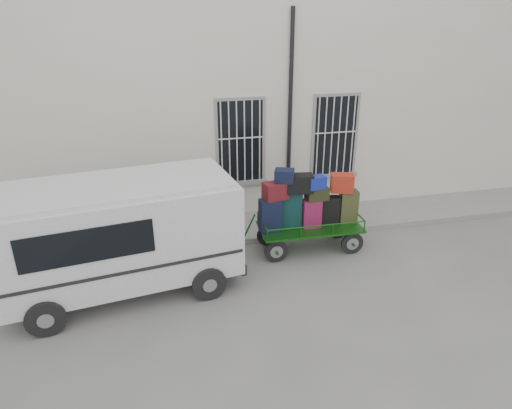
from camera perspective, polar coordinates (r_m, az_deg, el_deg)
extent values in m
plane|color=slate|center=(10.67, 3.48, -8.04)|extent=(80.00, 80.00, 0.00)
cube|color=beige|center=(14.68, -2.39, 13.34)|extent=(24.00, 5.00, 6.00)
cylinder|color=black|center=(12.49, 4.25, 10.57)|extent=(0.11, 0.11, 5.60)
cube|color=black|center=(12.36, -1.96, 7.85)|extent=(1.20, 0.08, 2.20)
cube|color=gray|center=(12.70, -1.87, 2.78)|extent=(1.45, 0.22, 0.12)
cube|color=black|center=(13.13, 9.81, 8.45)|extent=(1.20, 0.08, 2.20)
cube|color=gray|center=(13.45, 9.51, 3.66)|extent=(1.45, 0.22, 0.12)
cube|color=gray|center=(12.50, 0.67, -2.63)|extent=(24.00, 1.70, 0.15)
cylinder|color=black|center=(10.80, 2.55, -5.87)|extent=(0.56, 0.08, 0.56)
cylinder|color=gray|center=(10.80, 2.55, -5.87)|extent=(0.31, 0.11, 0.31)
cylinder|color=black|center=(11.53, 1.49, -3.84)|extent=(0.56, 0.08, 0.56)
cylinder|color=gray|center=(11.53, 1.49, -3.84)|extent=(0.31, 0.11, 0.31)
cylinder|color=black|center=(11.39, 11.92, -4.76)|extent=(0.56, 0.08, 0.56)
cylinder|color=gray|center=(11.39, 11.92, -4.76)|extent=(0.31, 0.11, 0.31)
cylinder|color=black|center=(12.08, 10.34, -2.92)|extent=(0.56, 0.08, 0.56)
cylinder|color=gray|center=(12.08, 10.34, -2.92)|extent=(0.31, 0.11, 0.31)
cube|color=#134E12|center=(11.26, 6.75, -2.80)|extent=(2.49, 1.16, 0.06)
cylinder|color=#134E12|center=(10.82, -0.85, -2.76)|extent=(0.33, 0.05, 0.63)
cube|color=black|center=(10.77, 1.76, -1.39)|extent=(0.51, 0.34, 0.79)
cube|color=black|center=(10.61, 1.79, 0.64)|extent=(0.20, 0.17, 0.03)
cube|color=#0E3330|center=(10.97, 4.45, -0.62)|extent=(0.51, 0.31, 0.92)
cube|color=black|center=(10.79, 4.53, 1.69)|extent=(0.19, 0.12, 0.03)
cube|color=maroon|center=(11.06, 6.93, -1.11)|extent=(0.46, 0.27, 0.71)
cube|color=black|center=(10.92, 7.02, 0.67)|extent=(0.18, 0.13, 0.03)
cube|color=black|center=(11.31, 9.10, -0.72)|extent=(0.49, 0.24, 0.70)
cube|color=black|center=(11.17, 9.22, 0.98)|extent=(0.20, 0.12, 0.03)
cube|color=#39391C|center=(11.46, 11.44, -0.21)|extent=(0.45, 0.34, 0.82)
cube|color=black|center=(11.30, 11.61, 1.77)|extent=(0.18, 0.15, 0.03)
cube|color=#591811|center=(10.63, 2.45, 1.72)|extent=(0.61, 0.47, 0.39)
cube|color=black|center=(10.72, 5.46, 2.64)|extent=(0.67, 0.44, 0.43)
cube|color=black|center=(10.95, 7.61, 1.41)|extent=(0.53, 0.37, 0.31)
cube|color=maroon|center=(11.16, 10.71, 2.66)|extent=(0.61, 0.48, 0.43)
cube|color=black|center=(10.57, 3.57, 3.60)|extent=(0.53, 0.47, 0.30)
cube|color=navy|center=(10.78, 7.51, 2.77)|extent=(0.48, 0.37, 0.29)
cube|color=silver|center=(9.70, -16.65, -3.30)|extent=(4.93, 2.71, 1.91)
cube|color=silver|center=(9.31, -17.35, 2.21)|extent=(4.69, 2.52, 0.11)
cube|color=black|center=(8.64, -20.33, -4.87)|extent=(2.32, 0.40, 0.66)
cube|color=black|center=(9.97, -3.41, 0.46)|extent=(0.27, 1.48, 0.58)
cube|color=black|center=(10.50, -3.31, -5.70)|extent=(0.40, 1.96, 0.23)
cube|color=white|center=(10.40, -3.11, -4.48)|extent=(0.10, 0.45, 0.13)
cylinder|color=black|center=(9.39, -24.80, -12.68)|extent=(0.75, 0.34, 0.72)
cylinder|color=black|center=(11.06, -24.58, -6.96)|extent=(0.75, 0.34, 0.72)
cylinder|color=black|center=(9.55, -5.98, -9.69)|extent=(0.75, 0.34, 0.72)
cylinder|color=black|center=(11.20, -8.79, -4.55)|extent=(0.75, 0.34, 0.72)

